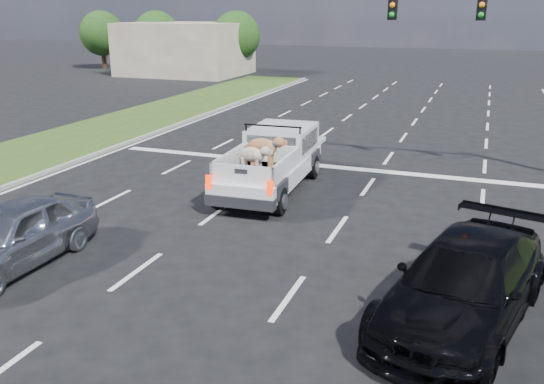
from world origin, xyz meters
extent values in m
plane|color=black|center=(0.00, 0.00, 0.00)|extent=(160.00, 160.00, 0.00)
cube|color=silver|center=(-5.25, 6.00, 0.01)|extent=(0.12, 60.00, 0.01)
cube|color=silver|center=(-1.75, 6.00, 0.01)|extent=(0.12, 60.00, 0.01)
cube|color=silver|center=(1.75, 6.00, 0.01)|extent=(0.12, 60.00, 0.01)
cube|color=silver|center=(5.25, 6.00, 0.01)|extent=(0.12, 60.00, 0.01)
cube|color=silver|center=(-8.80, 6.00, 0.01)|extent=(0.15, 60.00, 0.01)
cube|color=silver|center=(0.00, 10.00, 0.01)|extent=(17.00, 0.45, 0.01)
cube|color=#2A4716|center=(-11.50, 6.00, 0.05)|extent=(5.00, 60.00, 0.10)
cube|color=gray|center=(-9.05, 6.00, 0.07)|extent=(0.15, 60.00, 0.14)
cube|color=black|center=(4.60, 10.50, 5.60)|extent=(0.30, 0.18, 0.95)
cube|color=black|center=(1.80, 10.50, 5.60)|extent=(0.30, 0.18, 0.95)
cube|color=#C0B493|center=(-20.00, 36.00, 2.20)|extent=(10.00, 8.00, 4.40)
cylinder|color=#332114|center=(-30.00, 38.00, 1.08)|extent=(0.44, 0.44, 2.16)
sphere|color=#15320D|center=(-30.00, 38.00, 3.30)|extent=(4.20, 4.20, 4.20)
cylinder|color=#332114|center=(-24.00, 38.00, 1.08)|extent=(0.44, 0.44, 2.16)
sphere|color=#15320D|center=(-24.00, 38.00, 3.30)|extent=(4.20, 4.20, 4.20)
cylinder|color=#332114|center=(-16.00, 38.00, 1.08)|extent=(0.44, 0.44, 2.16)
sphere|color=#15320D|center=(-16.00, 38.00, 3.30)|extent=(4.20, 4.20, 4.20)
cylinder|color=black|center=(-1.86, 4.46, 0.39)|extent=(0.32, 0.79, 0.78)
cylinder|color=black|center=(-0.07, 4.54, 0.39)|extent=(0.32, 0.79, 0.78)
cylinder|color=black|center=(-2.02, 8.26, 0.39)|extent=(0.32, 0.79, 0.78)
cylinder|color=black|center=(-0.23, 8.34, 0.39)|extent=(0.32, 0.79, 0.78)
cube|color=silver|center=(-1.05, 6.45, 0.68)|extent=(2.19, 5.54, 0.54)
cube|color=silver|center=(-1.10, 7.74, 1.39)|extent=(1.99, 2.45, 0.89)
cube|color=black|center=(-1.05, 6.57, 1.42)|extent=(1.60, 0.10, 0.64)
cylinder|color=black|center=(-1.06, 6.71, 2.04)|extent=(1.85, 0.13, 0.05)
cube|color=black|center=(-1.00, 5.24, 0.92)|extent=(1.94, 2.70, 0.06)
cube|color=silver|center=(-1.87, 5.21, 1.21)|extent=(0.20, 2.63, 0.54)
cube|color=silver|center=(-0.12, 5.28, 1.21)|extent=(0.20, 2.63, 0.54)
cube|color=silver|center=(-0.94, 3.97, 1.21)|extent=(1.83, 0.16, 0.54)
cube|color=red|center=(-1.81, 3.72, 0.98)|extent=(0.17, 0.07, 0.41)
cube|color=red|center=(-0.06, 3.80, 0.98)|extent=(0.17, 0.07, 0.41)
cube|color=black|center=(-0.93, 3.83, 0.49)|extent=(1.99, 0.39, 0.31)
imported|color=#A1A3A8|center=(-4.46, -0.66, 0.73)|extent=(1.78, 4.31, 1.46)
imported|color=black|center=(5.00, 0.25, 0.76)|extent=(3.38, 5.63, 1.53)
camera|label=1|loc=(5.00, -9.71, 5.46)|focal=38.00mm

